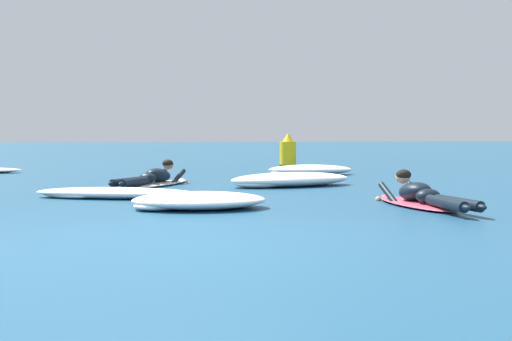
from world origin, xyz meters
name	(u,v)px	position (x,y,z in m)	size (l,w,h in m)	color
ground_plane	(161,175)	(0.00, 10.00, 0.00)	(120.00, 120.00, 0.00)	navy
surfer_near	(421,197)	(3.50, 2.37, 0.14)	(0.76, 2.57, 0.55)	#E54C66
surfer_far	(154,179)	(-0.14, 6.56, 0.14)	(1.63, 2.45, 0.55)	white
whitewater_front	(199,201)	(0.48, 2.65, 0.11)	(1.86, 1.24, 0.23)	white
whitewater_mid_left	(291,180)	(2.45, 6.13, 0.12)	(2.64, 1.65, 0.27)	white
whitewater_mid_right	(116,193)	(-0.72, 4.22, 0.08)	(2.68, 1.34, 0.17)	white
whitewater_back	(310,170)	(3.62, 9.47, 0.12)	(2.12, 1.21, 0.25)	white
channel_marker_buoy	(288,155)	(3.60, 12.13, 0.41)	(0.49, 0.49, 1.02)	yellow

